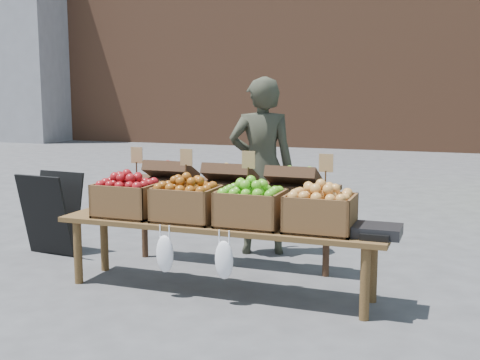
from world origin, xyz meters
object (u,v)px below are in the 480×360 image
at_px(back_table, 230,211).
at_px(crate_green_apples, 320,213).
at_px(vendor, 262,166).
at_px(weighing_scale, 377,231).
at_px(chalkboard_sign, 51,213).
at_px(crate_red_apples, 251,208).
at_px(crate_golden_apples, 128,200).
at_px(crate_russet_pears, 187,204).
at_px(display_bench, 218,258).

bearing_deg(back_table, crate_green_apples, -35.71).
xyz_separation_m(vendor, weighing_scale, (1.31, -1.27, -0.27)).
height_order(chalkboard_sign, weighing_scale, chalkboard_sign).
bearing_deg(crate_green_apples, vendor, 124.78).
height_order(crate_red_apples, weighing_scale, crate_red_apples).
distance_m(crate_golden_apples, crate_russet_pears, 0.55).
bearing_deg(crate_green_apples, crate_golden_apples, 180.00).
bearing_deg(crate_russet_pears, crate_green_apples, 0.00).
xyz_separation_m(crate_golden_apples, crate_russet_pears, (0.55, 0.00, 0.00)).
relative_size(crate_green_apples, weighing_scale, 1.47).
height_order(back_table, crate_green_apples, back_table).
height_order(back_table, weighing_scale, back_table).
height_order(crate_red_apples, crate_green_apples, same).
distance_m(crate_russet_pears, weighing_scale, 1.53).
relative_size(display_bench, crate_red_apples, 5.40).
height_order(crate_golden_apples, crate_green_apples, same).
height_order(crate_russet_pears, crate_red_apples, same).
height_order(back_table, crate_red_apples, back_table).
distance_m(vendor, crate_green_apples, 1.55).
height_order(back_table, display_bench, back_table).
xyz_separation_m(display_bench, crate_russet_pears, (-0.28, 0.00, 0.42)).
bearing_deg(crate_golden_apples, display_bench, 0.00).
bearing_deg(back_table, chalkboard_sign, -173.05).
distance_m(chalkboard_sign, back_table, 1.84).
relative_size(back_table, crate_golden_apples, 4.20).
distance_m(display_bench, crate_green_apples, 0.93).
bearing_deg(back_table, display_bench, -76.21).
bearing_deg(weighing_scale, crate_green_apples, 180.00).
relative_size(chalkboard_sign, crate_red_apples, 1.66).
distance_m(crate_golden_apples, crate_green_apples, 1.65).
bearing_deg(back_table, crate_red_apples, -57.90).
distance_m(display_bench, crate_red_apples, 0.51).
xyz_separation_m(crate_russet_pears, weighing_scale, (1.52, 0.00, -0.10)).
distance_m(crate_green_apples, weighing_scale, 0.44).
distance_m(crate_golden_apples, crate_red_apples, 1.10).
xyz_separation_m(chalkboard_sign, crate_green_apples, (2.82, -0.50, 0.30)).
relative_size(display_bench, crate_golden_apples, 5.40).
height_order(vendor, weighing_scale, vendor).
relative_size(display_bench, weighing_scale, 7.94).
bearing_deg(crate_green_apples, back_table, 144.29).
relative_size(crate_red_apples, weighing_scale, 1.47).
height_order(display_bench, crate_green_apples, crate_green_apples).
bearing_deg(crate_russet_pears, vendor, 80.15).
height_order(chalkboard_sign, display_bench, chalkboard_sign).
bearing_deg(vendor, crate_green_apples, 103.37).
distance_m(chalkboard_sign, crate_red_apples, 2.35).
bearing_deg(crate_russet_pears, back_table, 82.23).
bearing_deg(crate_russet_pears, weighing_scale, 0.00).
relative_size(chalkboard_sign, weighing_scale, 2.43).
height_order(back_table, crate_golden_apples, back_table).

